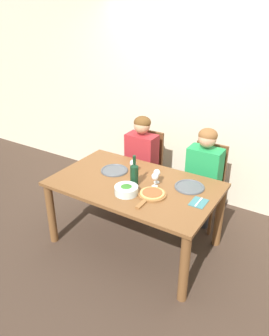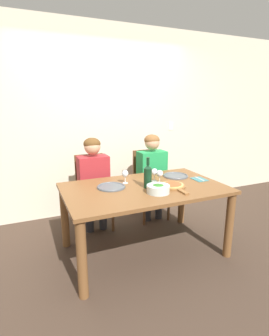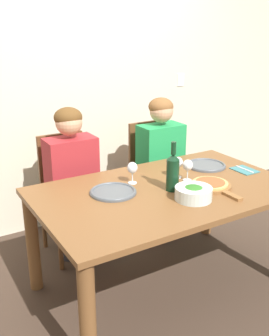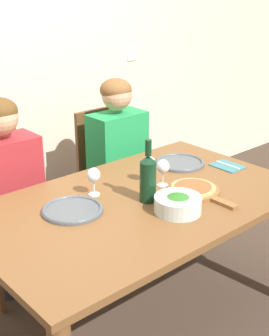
{
  "view_description": "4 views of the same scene",
  "coord_description": "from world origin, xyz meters",
  "views": [
    {
      "loc": [
        1.55,
        -2.5,
        2.38
      ],
      "look_at": [
        -0.02,
        0.03,
        0.91
      ],
      "focal_mm": 35.0,
      "sensor_mm": 36.0,
      "label": 1
    },
    {
      "loc": [
        -1.14,
        -2.39,
        1.63
      ],
      "look_at": [
        -0.07,
        0.1,
        0.95
      ],
      "focal_mm": 28.0,
      "sensor_mm": 36.0,
      "label": 2
    },
    {
      "loc": [
        -1.4,
        -1.93,
        1.75
      ],
      "look_at": [
        -0.14,
        0.16,
        0.88
      ],
      "focal_mm": 42.0,
      "sensor_mm": 36.0,
      "label": 3
    },
    {
      "loc": [
        -1.44,
        -1.6,
        1.78
      ],
      "look_at": [
        -0.01,
        0.03,
        0.92
      ],
      "focal_mm": 50.0,
      "sensor_mm": 36.0,
      "label": 4
    }
  ],
  "objects": [
    {
      "name": "dinner_plate_left",
      "position": [
        -0.33,
        0.12,
        0.77
      ],
      "size": [
        0.3,
        0.3,
        0.02
      ],
      "color": "#4C5156",
      "rests_on": "dining_table"
    },
    {
      "name": "wine_glass_right",
      "position": [
        0.21,
        0.05,
        0.86
      ],
      "size": [
        0.07,
        0.07,
        0.15
      ],
      "color": "silver",
      "rests_on": "dining_table"
    },
    {
      "name": "person_man",
      "position": [
        0.47,
        0.73,
        0.72
      ],
      "size": [
        0.47,
        0.51,
        1.21
      ],
      "color": "#28282D",
      "rests_on": "ground"
    },
    {
      "name": "chair_right",
      "position": [
        0.47,
        0.85,
        0.5
      ],
      "size": [
        0.42,
        0.42,
        0.96
      ],
      "color": "brown",
      "rests_on": "ground"
    },
    {
      "name": "pizza_on_board",
      "position": [
        0.27,
        -0.13,
        0.77
      ],
      "size": [
        0.28,
        0.42,
        0.04
      ],
      "color": "brown",
      "rests_on": "dining_table"
    },
    {
      "name": "wine_bottle",
      "position": [
        0.02,
        -0.04,
        0.89
      ],
      "size": [
        0.08,
        0.08,
        0.33
      ],
      "color": "black",
      "rests_on": "dining_table"
    },
    {
      "name": "broccoli_bowl",
      "position": [
        0.05,
        -0.22,
        0.8
      ],
      "size": [
        0.23,
        0.23,
        0.09
      ],
      "color": "silver",
      "rests_on": "dining_table"
    },
    {
      "name": "fork_on_napkin",
      "position": [
        0.7,
        -0.01,
        0.76
      ],
      "size": [
        0.14,
        0.18,
        0.01
      ],
      "color": "#387075",
      "rests_on": "dining_table"
    },
    {
      "name": "back_wall",
      "position": [
        0.0,
        1.35,
        1.35
      ],
      "size": [
        10.0,
        0.06,
        2.7
      ],
      "color": "beige",
      "rests_on": "ground"
    },
    {
      "name": "dining_table",
      "position": [
        0.0,
        0.0,
        0.64
      ],
      "size": [
        1.69,
        1.03,
        0.76
      ],
      "color": "brown",
      "rests_on": "ground"
    },
    {
      "name": "dinner_plate_right",
      "position": [
        0.52,
        0.21,
        0.77
      ],
      "size": [
        0.3,
        0.3,
        0.02
      ],
      "color": "#4C5156",
      "rests_on": "dining_table"
    },
    {
      "name": "ground_plane",
      "position": [
        0.0,
        0.0,
        0.0
      ],
      "size": [
        40.0,
        40.0,
        0.0
      ],
      "primitive_type": "plane",
      "color": "#3D2D23"
    },
    {
      "name": "wine_glass_centre",
      "position": [
        0.19,
        0.13,
        0.86
      ],
      "size": [
        0.07,
        0.07,
        0.15
      ],
      "color": "silver",
      "rests_on": "dining_table"
    },
    {
      "name": "chair_left",
      "position": [
        -0.36,
        0.85,
        0.5
      ],
      "size": [
        0.42,
        0.42,
        0.96
      ],
      "color": "brown",
      "rests_on": "ground"
    },
    {
      "name": "wine_glass_left",
      "position": [
        -0.14,
        0.2,
        0.86
      ],
      "size": [
        0.07,
        0.07,
        0.15
      ],
      "color": "silver",
      "rests_on": "dining_table"
    },
    {
      "name": "person_woman",
      "position": [
        -0.36,
        0.73,
        0.72
      ],
      "size": [
        0.47,
        0.51,
        1.21
      ],
      "color": "#28282D",
      "rests_on": "ground"
    }
  ]
}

